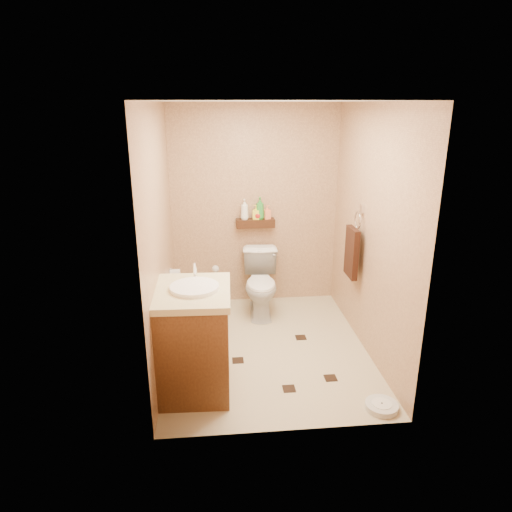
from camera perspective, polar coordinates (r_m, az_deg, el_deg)
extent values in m
plane|color=tan|center=(4.77, 1.33, -11.41)|extent=(2.50, 2.50, 0.00)
cube|color=tan|center=(5.50, -0.16, 6.15)|extent=(2.00, 0.04, 2.40)
cube|color=tan|center=(3.13, 4.27, -3.70)|extent=(2.00, 0.04, 2.40)
cube|color=tan|center=(4.30, -11.92, 2.16)|extent=(0.04, 2.50, 2.40)
cube|color=tan|center=(4.53, 14.12, 2.85)|extent=(0.04, 2.50, 2.40)
cube|color=silver|center=(4.13, 1.59, 18.79)|extent=(2.00, 2.50, 0.02)
cube|color=#3B1D10|center=(5.47, -0.08, 4.13)|extent=(0.46, 0.14, 0.10)
cube|color=black|center=(4.56, -2.28, -12.90)|extent=(0.11, 0.11, 0.01)
cube|color=black|center=(4.98, 5.62, -10.09)|extent=(0.11, 0.11, 0.01)
cube|color=black|center=(4.18, 4.15, -16.20)|extent=(0.11, 0.11, 0.01)
cube|color=black|center=(5.14, -6.35, -9.13)|extent=(0.11, 0.11, 0.01)
cube|color=black|center=(4.36, 9.30, -14.81)|extent=(0.11, 0.11, 0.01)
cube|color=black|center=(5.31, 0.47, -8.08)|extent=(0.11, 0.11, 0.01)
imported|color=white|center=(5.36, 0.65, -3.50)|extent=(0.46, 0.75, 0.74)
cube|color=brown|center=(4.01, -7.71, -10.68)|extent=(0.61, 0.74, 0.87)
cube|color=beige|center=(3.80, -8.01, -4.54)|extent=(0.66, 0.79, 0.06)
cylinder|color=white|center=(3.79, -7.69, -4.06)|extent=(0.40, 0.40, 0.06)
cylinder|color=silver|center=(3.99, -7.64, -1.74)|extent=(0.03, 0.03, 0.13)
cylinder|color=silver|center=(4.07, 15.42, -17.65)|extent=(0.36, 0.36, 0.05)
cylinder|color=white|center=(4.05, 15.46, -17.34)|extent=(0.16, 0.16, 0.01)
cylinder|color=#186255|center=(5.67, -4.97, -5.64)|extent=(0.12, 0.12, 0.13)
cylinder|color=silver|center=(5.57, -5.04, -3.35)|extent=(0.02, 0.02, 0.38)
sphere|color=silver|center=(5.51, -5.09, -1.63)|extent=(0.09, 0.09, 0.09)
cube|color=silver|center=(4.71, 13.12, 5.78)|extent=(0.03, 0.06, 0.08)
torus|color=silver|center=(4.73, 12.61, 4.37)|extent=(0.02, 0.19, 0.19)
cube|color=black|center=(4.81, 11.88, 0.43)|extent=(0.06, 0.30, 0.52)
cylinder|color=silver|center=(5.09, -10.09, -2.24)|extent=(0.11, 0.11, 0.11)
cylinder|color=silver|center=(5.07, -10.57, -1.62)|extent=(0.04, 0.02, 0.02)
imported|color=white|center=(5.42, -1.44, 5.86)|extent=(0.12, 0.12, 0.24)
imported|color=#FFF535|center=(5.44, 0.06, 5.51)|extent=(0.10, 0.10, 0.17)
imported|color=red|center=(5.44, 0.28, 5.35)|extent=(0.15, 0.15, 0.14)
imported|color=green|center=(5.43, 0.50, 6.01)|extent=(0.11, 0.11, 0.26)
imported|color=#FE8654|center=(5.45, 1.39, 5.51)|extent=(0.09, 0.09, 0.16)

